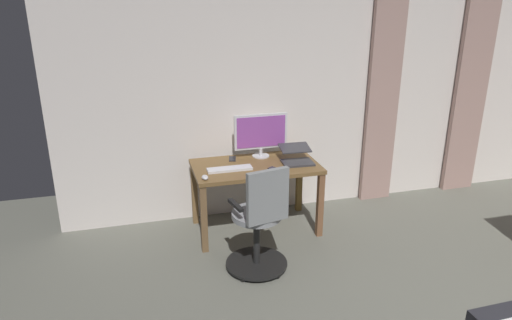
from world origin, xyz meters
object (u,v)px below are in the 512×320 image
Objects in this scene: office_chair at (260,223)px; laptop at (296,157)px; desk at (256,174)px; computer_keyboard at (230,169)px; computer_mouse at (205,177)px; computer_monitor at (261,133)px; cell_phone_face_up at (232,159)px; cell_phone_by_monitor at (275,169)px.

office_chair reaches higher than laptop.
computer_keyboard is at bearing 15.52° from desk.
desk is at bearing -156.23° from computer_mouse.
computer_monitor is 3.90× the size of cell_phone_face_up.
computer_monitor is 0.45m from laptop.
computer_mouse is (0.38, -0.52, 0.27)m from office_chair.
computer_keyboard reaches higher than cell_phone_by_monitor.
computer_monitor is (-0.12, -0.23, 0.36)m from desk.
cell_phone_by_monitor and cell_phone_face_up have the same top height.
cell_phone_by_monitor is (0.27, 0.15, -0.05)m from laptop.
computer_mouse reaches higher than cell_phone_face_up.
cell_phone_face_up is (0.34, -0.40, 0.00)m from cell_phone_by_monitor.
office_chair is 0.71m from cell_phone_by_monitor.
desk is at bearing -83.16° from cell_phone_by_monitor.
laptop is at bearing 174.94° from desk.
laptop is 0.31m from cell_phone_by_monitor.
computer_mouse is at bearing 31.42° from computer_keyboard.
laptop reaches higher than cell_phone_by_monitor.
office_chair is 2.88× the size of laptop.
office_chair is 7.06× the size of cell_phone_by_monitor.
computer_monitor reaches higher than office_chair.
cell_phone_face_up is at bearing -49.08° from desk.
cell_phone_face_up is (0.61, -0.26, -0.05)m from laptop.
computer_keyboard is 1.25× the size of laptop.
computer_monitor reaches higher than computer_keyboard.
computer_keyboard is (0.40, 0.31, -0.24)m from computer_monitor.
office_chair is at bearing 104.50° from cell_phone_face_up.
office_chair reaches higher than desk.
office_chair is 1.02m from cell_phone_face_up.
desk is 0.31m from computer_keyboard.
computer_monitor is at bearing 62.10° from office_chair.
office_chair reaches higher than computer_mouse.
desk is at bearing -1.54° from laptop.
cell_phone_by_monitor is at bearing 49.41° from office_chair.
computer_mouse is (0.27, 0.16, 0.01)m from computer_keyboard.
computer_keyboard is 4.40× the size of computer_mouse.
laptop reaches higher than desk.
laptop is (-0.70, -0.04, 0.04)m from computer_keyboard.
cell_phone_face_up is at bearing -128.14° from computer_mouse.
computer_mouse reaches higher than desk.
computer_monitor is 1.28× the size of computer_keyboard.
computer_monitor is 3.90× the size of cell_phone_by_monitor.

